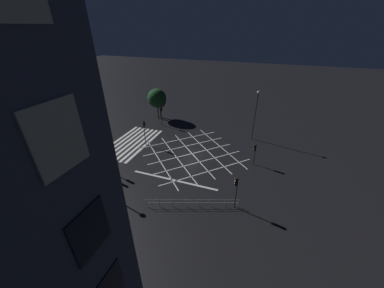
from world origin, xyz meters
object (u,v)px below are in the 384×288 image
(street_lamp_west, at_px, (68,140))
(street_tree_far, at_px, (160,102))
(traffic_light_median_south, at_px, (145,128))
(street_tree_near, at_px, (157,98))
(traffic_light_sw_cross, at_px, (162,112))
(street_lamp_east, at_px, (256,109))
(traffic_light_median_north, at_px, (255,150))
(traffic_light_ne_cross, at_px, (236,187))
(traffic_light_se_main, at_px, (101,160))
(traffic_light_se_cross, at_px, (106,157))

(street_lamp_west, distance_m, street_tree_far, 23.05)
(traffic_light_median_south, bearing_deg, street_tree_near, 107.39)
(traffic_light_sw_cross, height_order, street_lamp_east, street_lamp_east)
(street_tree_near, relative_size, street_tree_far, 1.30)
(traffic_light_median_north, distance_m, street_tree_near, 23.73)
(traffic_light_sw_cross, relative_size, street_lamp_east, 0.47)
(traffic_light_median_south, height_order, traffic_light_ne_cross, traffic_light_median_south)
(street_lamp_east, bearing_deg, street_tree_far, -100.78)
(traffic_light_ne_cross, bearing_deg, street_lamp_east, -90.55)
(street_lamp_east, bearing_deg, traffic_light_se_main, -45.14)
(traffic_light_median_south, relative_size, street_tree_near, 0.67)
(traffic_light_ne_cross, bearing_deg, traffic_light_se_cross, -2.67)
(traffic_light_se_cross, height_order, street_lamp_west, street_lamp_west)
(traffic_light_ne_cross, distance_m, street_tree_near, 28.40)
(street_lamp_west, bearing_deg, traffic_light_sw_cross, 173.23)
(street_lamp_west, bearing_deg, street_lamp_east, 134.21)
(traffic_light_median_north, relative_size, street_tree_near, 0.50)
(street_tree_far, bearing_deg, street_lamp_east, 79.22)
(traffic_light_sw_cross, bearing_deg, street_lamp_east, 0.02)
(traffic_light_median_south, bearing_deg, traffic_light_se_main, -96.20)
(traffic_light_median_north, xyz_separation_m, street_tree_far, (-11.72, -20.65, 1.25))
(street_tree_far, bearing_deg, street_tree_near, -18.98)
(traffic_light_median_south, bearing_deg, street_lamp_east, 26.09)
(street_lamp_west, bearing_deg, street_tree_near, -179.47)
(traffic_light_sw_cross, bearing_deg, traffic_light_se_main, -90.02)
(traffic_light_median_south, height_order, street_lamp_west, street_lamp_west)
(street_lamp_west, height_order, street_tree_far, street_lamp_west)
(traffic_light_median_south, bearing_deg, street_lamp_west, -106.42)
(traffic_light_sw_cross, height_order, traffic_light_median_north, traffic_light_sw_cross)
(traffic_light_se_main, xyz_separation_m, street_tree_near, (-20.45, -2.48, 2.08))
(traffic_light_median_south, relative_size, street_tree_far, 0.88)
(traffic_light_median_north, height_order, street_tree_far, street_tree_far)
(traffic_light_ne_cross, bearing_deg, traffic_light_median_south, -29.49)
(traffic_light_median_south, height_order, street_tree_far, street_tree_far)
(traffic_light_sw_cross, distance_m, traffic_light_se_cross, 16.45)
(street_tree_far, bearing_deg, street_lamp_west, -0.05)
(traffic_light_median_north, bearing_deg, traffic_light_sw_cross, -23.41)
(traffic_light_se_main, xyz_separation_m, street_tree_far, (-21.11, -2.25, 1.18))
(traffic_light_sw_cross, bearing_deg, street_tree_near, 128.75)
(traffic_light_se_main, bearing_deg, traffic_light_ne_cross, -89.62)
(traffic_light_median_south, relative_size, traffic_light_se_cross, 1.25)
(traffic_light_sw_cross, height_order, traffic_light_se_cross, traffic_light_sw_cross)
(street_lamp_west, bearing_deg, traffic_light_se_main, 128.70)
(traffic_light_se_cross, relative_size, street_tree_far, 0.70)
(traffic_light_median_south, bearing_deg, traffic_light_se_cross, -95.73)
(traffic_light_se_main, bearing_deg, traffic_light_sw_cross, -0.02)
(traffic_light_median_north, xyz_separation_m, street_lamp_east, (-7.97, -0.96, 3.25))
(traffic_light_median_north, relative_size, street_lamp_east, 0.38)
(street_lamp_west, bearing_deg, traffic_light_ne_cross, 95.64)
(traffic_light_ne_cross, bearing_deg, street_tree_far, -47.08)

